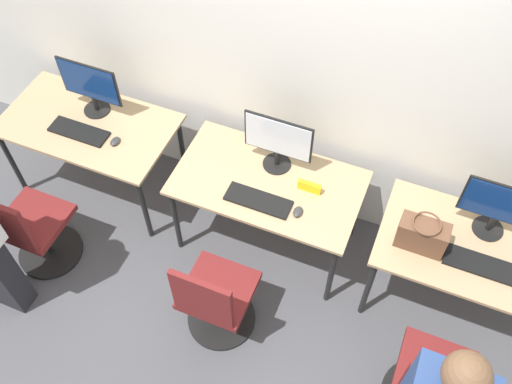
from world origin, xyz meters
The scene contains 17 objects.
ground_plane centered at (0.00, 0.00, 0.00)m, with size 20.00×20.00×0.00m, color #4C4C51.
wall_back centered at (0.00, 0.84, 1.40)m, with size 12.00×0.05×2.80m.
desk_left centered at (-1.44, 0.36, 0.65)m, with size 1.28×0.72×0.73m.
monitor_left centered at (-1.44, 0.51, 0.96)m, with size 0.48×0.20×0.44m.
keyboard_left centered at (-1.44, 0.26, 0.74)m, with size 0.45×0.15×0.02m.
mouse_left centered at (-1.15, 0.27, 0.74)m, with size 0.06×0.09×0.03m.
office_chair_left centered at (-1.48, -0.44, 0.38)m, with size 0.48×0.48×0.91m.
desk_center centered at (0.00, 0.36, 0.65)m, with size 1.28×0.72×0.73m.
monitor_center centered at (0.00, 0.53, 0.96)m, with size 0.48×0.20×0.44m.
keyboard_center centered at (0.00, 0.18, 0.74)m, with size 0.45×0.15×0.02m.
mouse_center centered at (0.28, 0.19, 0.74)m, with size 0.06×0.09×0.03m.
office_chair_center centered at (-0.05, -0.44, 0.38)m, with size 0.48×0.48×0.91m.
desk_right centered at (1.44, 0.36, 0.65)m, with size 1.28×0.72×0.73m.
monitor_right centered at (1.44, 0.54, 0.96)m, with size 0.48×0.20×0.44m.
keyboard_right centered at (1.44, 0.25, 0.74)m, with size 0.45×0.15×0.02m.
handbag centered at (1.06, 0.25, 0.84)m, with size 0.30×0.18×0.25m.
placard_center centered at (0.28, 0.40, 0.77)m, with size 0.16×0.03×0.08m.
Camera 1 is at (0.83, -1.87, 3.79)m, focal length 40.00 mm.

